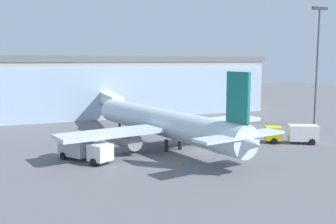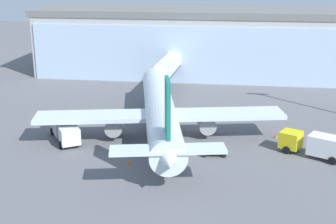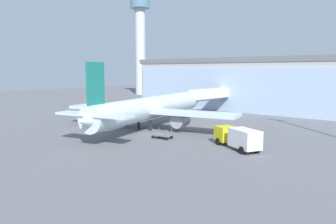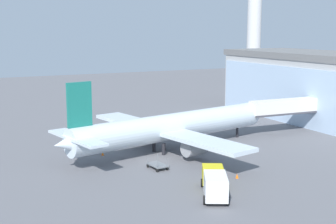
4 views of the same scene
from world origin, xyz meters
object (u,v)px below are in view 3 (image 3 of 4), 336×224
at_px(control_tower, 140,36).
at_px(jet_bridge, 213,95).
at_px(safety_cone_wingtip, 231,136).
at_px(baggage_cart, 162,135).
at_px(fuel_truck, 238,137).
at_px(catering_truck, 94,115).
at_px(airplane, 151,108).
at_px(safety_cone_nose, 100,133).

bearing_deg(control_tower, jet_bridge, -30.88).
distance_m(control_tower, safety_cone_wingtip, 90.82).
relative_size(control_tower, baggage_cart, 12.99).
bearing_deg(jet_bridge, safety_cone_wingtip, -139.97).
bearing_deg(baggage_cart, safety_cone_wingtip, -143.75).
relative_size(fuel_truck, baggage_cart, 2.54).
bearing_deg(control_tower, catering_truck, -52.69).
xyz_separation_m(jet_bridge, airplane, (2.07, -22.96, -0.84)).
bearing_deg(safety_cone_wingtip, fuel_truck, -54.83).
distance_m(airplane, catering_truck, 11.98).
height_order(baggage_cart, safety_cone_wingtip, baggage_cart).
bearing_deg(catering_truck, safety_cone_wingtip, 66.76).
height_order(jet_bridge, fuel_truck, jet_bridge).
xyz_separation_m(fuel_truck, safety_cone_nose, (-20.12, -5.27, -1.19)).
distance_m(jet_bridge, safety_cone_wingtip, 27.38).
height_order(jet_bridge, baggage_cart, jet_bridge).
relative_size(fuel_truck, safety_cone_nose, 13.61).
bearing_deg(fuel_truck, control_tower, -10.99).
bearing_deg(baggage_cart, safety_cone_nose, 18.65).
height_order(airplane, catering_truck, airplane).
distance_m(baggage_cart, safety_cone_wingtip, 9.95).
distance_m(catering_truck, fuel_truck, 29.73).
height_order(baggage_cart, safety_cone_nose, baggage_cart).
relative_size(airplane, baggage_cart, 12.03).
distance_m(jet_bridge, control_tower, 64.96).
bearing_deg(catering_truck, safety_cone_nose, 23.48).
bearing_deg(baggage_cart, jet_bridge, -77.90).
bearing_deg(catering_truck, baggage_cart, 50.02).
distance_m(jet_bridge, airplane, 23.07).
relative_size(airplane, safety_cone_wingtip, 64.45).
relative_size(jet_bridge, airplane, 0.40).
xyz_separation_m(catering_truck, fuel_truck, (29.70, -1.19, 0.00)).
distance_m(airplane, safety_cone_nose, 9.94).
relative_size(safety_cone_nose, safety_cone_wingtip, 1.00).
bearing_deg(safety_cone_nose, fuel_truck, 14.69).
bearing_deg(fuel_truck, catering_truck, 25.35).
bearing_deg(safety_cone_nose, control_tower, 129.85).
height_order(jet_bridge, safety_cone_nose, jet_bridge).
height_order(catering_truck, safety_cone_wingtip, catering_truck).
xyz_separation_m(control_tower, baggage_cart, (62.45, -60.10, -22.46)).
relative_size(catering_truck, safety_cone_nose, 13.34).
distance_m(fuel_truck, safety_cone_wingtip, 6.74).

